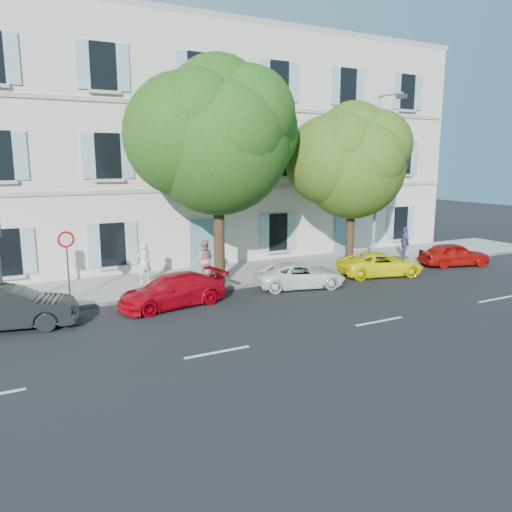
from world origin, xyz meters
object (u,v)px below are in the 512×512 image
tree_right (352,167)px  pedestrian_b (204,260)px  pedestrian_a (144,263)px  pedestrian_c (405,243)px  tree_left (218,144)px  road_sign (67,251)px  car_red_hatchback (454,254)px  car_red_coupe (172,290)px  car_yellow_supercar (380,264)px  car_dark_sedan (7,308)px  street_lamp (379,172)px  car_white_coupe (300,275)px

tree_right → pedestrian_b: size_ratio=4.36×
tree_right → pedestrian_a: (-9.85, 1.62, -4.06)m
pedestrian_c → tree_left: bearing=115.6°
tree_right → road_sign: size_ratio=2.87×
car_red_hatchback → car_red_coupe: bearing=106.0°
car_yellow_supercar → pedestrian_b: 8.36m
pedestrian_b → car_dark_sedan: bearing=41.9°
car_dark_sedan → car_red_coupe: size_ratio=1.02×
tree_right → street_lamp: bearing=-8.9°
car_dark_sedan → car_yellow_supercar: car_dark_sedan is taller
car_red_coupe → street_lamp: 12.08m
car_white_coupe → tree_right: tree_right is taller
street_lamp → pedestrian_c: (2.69, 0.71, -3.84)m
pedestrian_a → pedestrian_c: (13.99, -1.15, -0.02)m
pedestrian_a → road_sign: bearing=16.3°
car_white_coupe → tree_left: (-3.00, 1.79, 5.54)m
pedestrian_a → car_dark_sedan: bearing=23.1°
pedestrian_b → tree_right: bearing=-167.3°
pedestrian_c → car_dark_sedan: bearing=120.5°
car_dark_sedan → pedestrian_a: pedestrian_a is taller
car_yellow_supercar → tree_left: tree_left is taller
car_dark_sedan → road_sign: (2.15, 1.89, 1.39)m
pedestrian_b → car_yellow_supercar: bearing=-177.1°
car_dark_sedan → car_red_coupe: car_dark_sedan is taller
car_yellow_supercar → street_lamp: street_lamp is taller
tree_left → pedestrian_c: 12.20m
pedestrian_c → pedestrian_a: bearing=108.9°
road_sign → street_lamp: 14.85m
car_white_coupe → pedestrian_c: 8.40m
pedestrian_b → pedestrian_c: size_ratio=1.01×
car_dark_sedan → street_lamp: 17.33m
car_dark_sedan → car_white_coupe: 11.34m
road_sign → pedestrian_c: 17.32m
car_red_hatchback → road_sign: (-18.70, 1.62, 1.48)m
car_red_coupe → pedestrian_c: pedestrian_c is taller
car_dark_sedan → car_yellow_supercar: (15.94, 0.32, -0.14)m
tree_right → car_dark_sedan: bearing=-173.0°
tree_left → street_lamp: bearing=-2.2°
tree_left → tree_right: size_ratio=1.19×
car_red_hatchback → pedestrian_c: bearing=49.6°
road_sign → pedestrian_b: size_ratio=1.52×
car_white_coupe → road_sign: 9.47m
car_red_coupe → tree_left: size_ratio=0.45×
tree_left → road_sign: 7.35m
car_red_hatchback → road_sign: 18.83m
tree_right → car_red_hatchback: bearing=-15.9°
car_red_hatchback → pedestrian_a: pedestrian_a is taller
tree_right → pedestrian_b: 8.39m
tree_left → tree_right: (6.96, -0.10, -0.97)m
road_sign → car_red_hatchback: bearing=-4.9°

